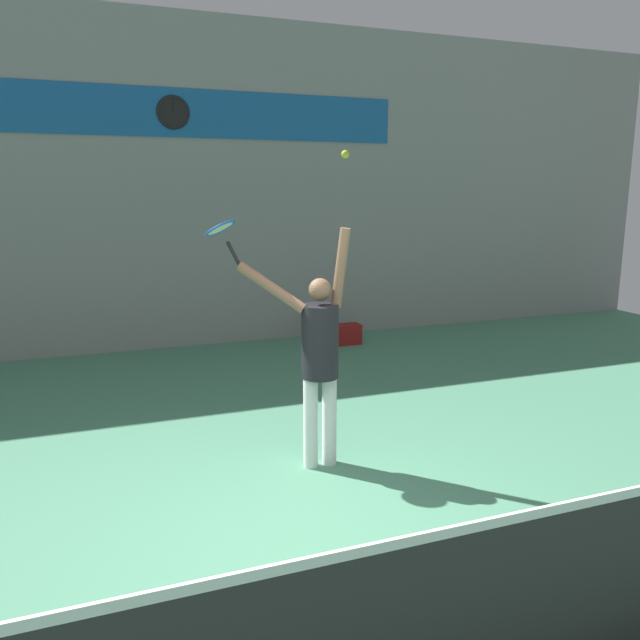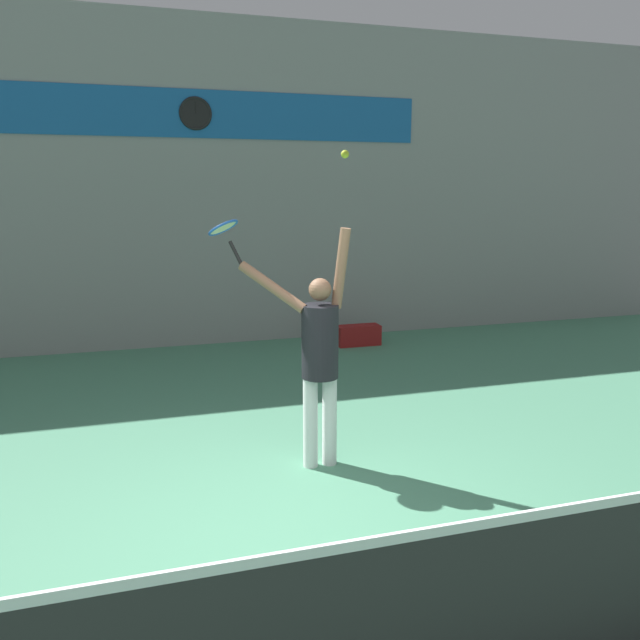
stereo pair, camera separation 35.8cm
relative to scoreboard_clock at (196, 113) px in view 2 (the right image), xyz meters
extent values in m
plane|color=#4C8C6B|center=(-0.05, -6.20, -3.56)|extent=(18.00, 18.00, 0.00)
cube|color=gray|center=(-0.05, 0.08, -1.06)|extent=(18.00, 0.10, 5.00)
cube|color=#195B9E|center=(-0.05, 0.02, 0.00)|extent=(7.15, 0.02, 0.70)
cylinder|color=black|center=(0.00, 0.00, 0.00)|extent=(0.44, 0.02, 0.44)
torus|color=black|center=(0.00, 0.00, 0.00)|extent=(0.49, 0.04, 0.49)
cube|color=black|center=(0.00, -0.01, 0.08)|extent=(0.02, 0.01, 0.18)
cube|color=#2D2D2D|center=(-0.05, -7.58, -3.10)|extent=(8.99, 0.01, 0.91)
cube|color=white|center=(-0.05, -7.58, -2.63)|extent=(8.99, 0.02, 0.05)
cylinder|color=white|center=(0.41, -4.84, -3.15)|extent=(0.13, 0.13, 0.82)
cylinder|color=white|center=(0.59, -4.84, -3.15)|extent=(0.13, 0.13, 0.82)
cylinder|color=black|center=(0.50, -4.84, -2.41)|extent=(0.32, 0.32, 0.64)
sphere|color=brown|center=(0.50, -4.84, -1.96)|extent=(0.20, 0.20, 0.20)
cylinder|color=brown|center=(0.68, -4.86, -1.78)|extent=(0.19, 0.18, 0.69)
cylinder|color=brown|center=(0.12, -4.65, -1.95)|extent=(0.55, 0.47, 0.43)
cylinder|color=black|center=(-0.15, -4.43, -1.67)|extent=(0.13, 0.12, 0.22)
torus|color=#1E51A5|center=(-0.24, -4.35, -1.45)|extent=(0.38, 0.39, 0.16)
cylinder|color=beige|center=(-0.24, -4.35, -1.45)|extent=(0.32, 0.32, 0.12)
sphere|color=#CCDB2D|center=(0.68, -4.95, -0.85)|extent=(0.07, 0.07, 0.07)
cylinder|color=#198CCC|center=(2.37, -0.58, -3.43)|extent=(0.09, 0.09, 0.25)
cylinder|color=black|center=(2.37, -0.58, -3.29)|extent=(0.05, 0.05, 0.04)
cube|color=maroon|center=(2.37, -0.73, -3.40)|extent=(0.69, 0.28, 0.32)
camera|label=1|loc=(-1.34, -9.75, -1.14)|focal=35.00mm
camera|label=2|loc=(-1.00, -9.86, -1.14)|focal=35.00mm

